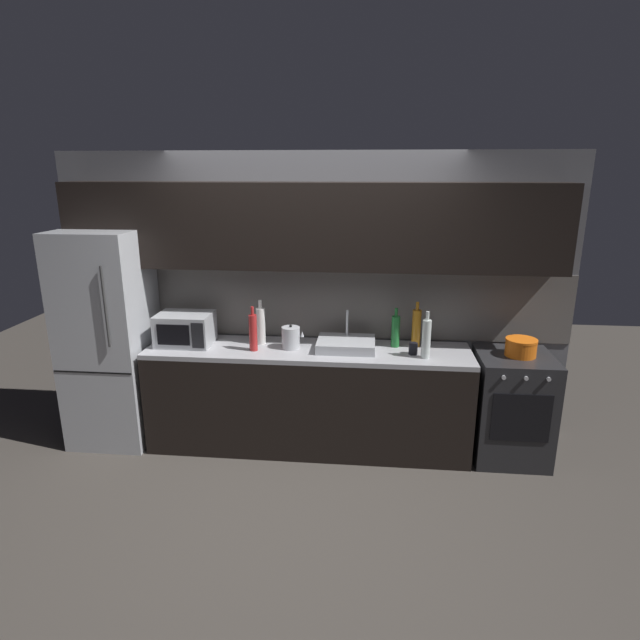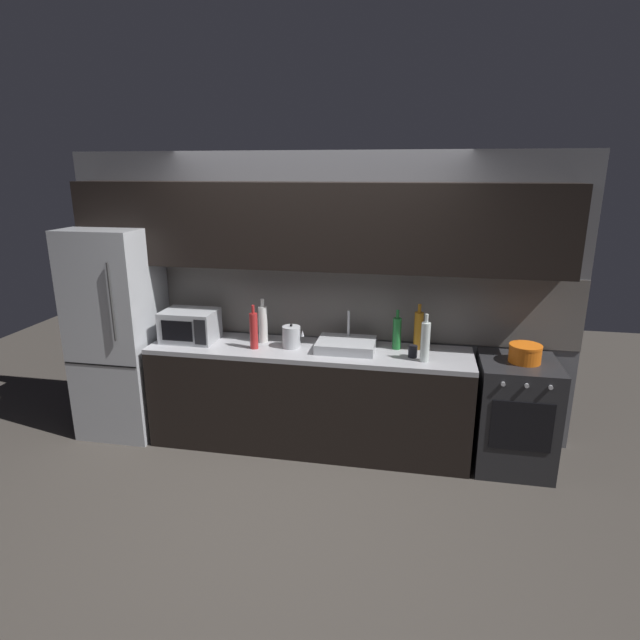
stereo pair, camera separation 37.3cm
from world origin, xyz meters
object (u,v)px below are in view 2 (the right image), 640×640
microwave (190,325)px  kettle (292,337)px  wine_bottle_green (397,333)px  cooking_pot (525,353)px  refrigerator (119,332)px  wine_bottle_white (263,324)px  wine_bottle_clear (425,341)px  mug_dark (413,351)px  wine_bottle_amber (418,330)px  oven_range (514,414)px  wine_bottle_red (254,330)px

microwave → kettle: microwave is taller
wine_bottle_green → cooking_pot: wine_bottle_green is taller
refrigerator → wine_bottle_white: (1.32, 0.09, 0.13)m
wine_bottle_clear → mug_dark: wine_bottle_clear is taller
wine_bottle_green → wine_bottle_amber: wine_bottle_amber is taller
wine_bottle_green → microwave: bearing=-176.4°
oven_range → wine_bottle_green: size_ratio=2.68×
wine_bottle_white → cooking_pot: wine_bottle_white is taller
kettle → wine_bottle_clear: wine_bottle_clear is taller
wine_bottle_green → kettle: bearing=-171.7°
microwave → kettle: size_ratio=2.22×
wine_bottle_clear → wine_bottle_amber: wine_bottle_amber is taller
kettle → wine_bottle_green: wine_bottle_green is taller
wine_bottle_clear → mug_dark: size_ratio=3.99×
wine_bottle_red → wine_bottle_white: bearing=80.9°
mug_dark → cooking_pot: cooking_pot is taller
wine_bottle_amber → microwave: bearing=-175.8°
oven_range → microwave: bearing=179.6°
microwave → kettle: 0.92m
wine_bottle_white → wine_bottle_red: wine_bottle_white is taller
wine_bottle_red → cooking_pot: (2.17, 0.08, -0.09)m
oven_range → microwave: (-2.76, 0.02, 0.58)m
oven_range → wine_bottle_red: (-2.14, -0.08, 0.61)m
wine_bottle_green → wine_bottle_amber: bearing=10.7°
wine_bottle_green → wine_bottle_red: wine_bottle_red is taller
wine_bottle_green → wine_bottle_clear: size_ratio=0.88×
microwave → wine_bottle_green: bearing=3.6°
refrigerator → wine_bottle_green: refrigerator is taller
wine_bottle_white → wine_bottle_green: 1.15m
refrigerator → kettle: size_ratio=9.03×
wine_bottle_white → kettle: bearing=-17.4°
kettle → wine_bottle_red: 0.32m
microwave → wine_bottle_green: size_ratio=1.37×
mug_dark → kettle: bearing=177.0°
microwave → wine_bottle_amber: bearing=4.2°
mug_dark → wine_bottle_white: bearing=173.8°
wine_bottle_green → mug_dark: (0.14, -0.18, -0.09)m
oven_range → wine_bottle_clear: size_ratio=2.35×
kettle → mug_dark: kettle is taller
oven_range → kettle: 1.92m
mug_dark → oven_range: bearing=3.4°
microwave → wine_bottle_white: (0.64, 0.07, 0.03)m
wine_bottle_amber → cooking_pot: 0.84m
refrigerator → oven_range: size_ratio=2.08×
kettle → refrigerator: bearing=-179.9°
wine_bottle_red → cooking_pot: size_ratio=1.51×
refrigerator → wine_bottle_amber: size_ratio=4.85×
refrigerator → oven_range: (3.44, -0.00, -0.49)m
cooking_pot → kettle: bearing=179.9°
wine_bottle_white → wine_bottle_green: wine_bottle_white is taller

